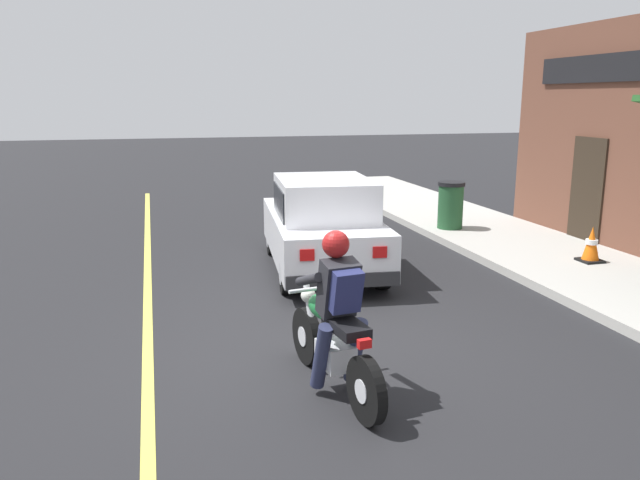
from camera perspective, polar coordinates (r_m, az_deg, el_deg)
name	(u,v)px	position (r m, az deg, el deg)	size (l,w,h in m)	color
ground_plane	(310,350)	(7.26, -0.90, -10.02)	(80.00, 80.00, 0.00)	black
sidewalk_curb	(543,254)	(11.95, 19.69, -1.21)	(2.60, 22.00, 0.14)	#ADAAA3
lane_stripe	(148,287)	(9.89, -15.48, -4.16)	(0.12, 19.80, 0.01)	#D1C64C
motorcycle_with_rider	(335,326)	(6.06, 1.35, -7.84)	(0.65, 2.01, 1.62)	black
car_hatchback	(322,226)	(10.26, 0.20, 1.30)	(2.01, 3.92, 1.57)	black
traffic_cone	(591,245)	(11.34, 23.57, -0.39)	(0.36, 0.36, 0.60)	black
trash_bin	(451,205)	(13.34, 11.85, 3.16)	(0.56, 0.56, 0.98)	#23512D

